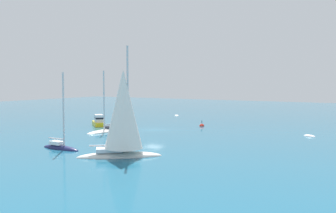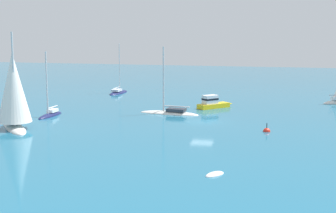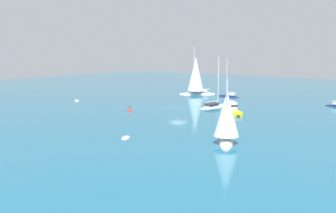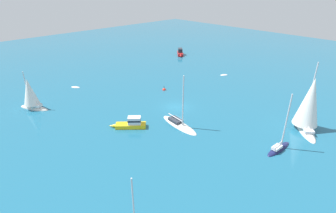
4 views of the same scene
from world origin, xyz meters
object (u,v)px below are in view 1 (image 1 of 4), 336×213
Objects in this scene: dinghy at (177,116)px; sailboat_1 at (123,103)px; yacht at (123,116)px; skiff at (310,136)px; ketch at (60,147)px; sloop at (109,130)px; motor_cruiser at (98,121)px; channel_buoy at (202,126)px.

dinghy is 0.30× the size of sailboat_1.
yacht is at bearing -7.99° from dinghy.
dinghy is at bearing 73.47° from yacht.
skiff is 30.55m from ketch.
sloop is 19.44m from yacht.
ketch is 0.77× the size of yacht.
ketch is (13.85, 4.96, 0.09)m from sloop.
sloop reaches higher than skiff.
skiff is 31.11m from motor_cruiser.
motor_cruiser is 3.86× the size of channel_buoy.
motor_cruiser is at bearing -138.80° from skiff.
yacht is (13.89, 13.09, 3.67)m from sloop.
dinghy is (-40.19, -9.26, -0.25)m from ketch.
skiff is at bearing 52.75° from ketch.
yacht is (23.13, -11.87, 3.84)m from skiff.
ketch reaches higher than motor_cruiser.
motor_cruiser is 21.81m from dinghy.
skiff is 0.18× the size of yacht.
dinghy is at bearing -138.20° from channel_buoy.
sloop reaches higher than motor_cruiser.
motor_cruiser is at bearing -35.29° from dinghy.
ketch is 8.89m from yacht.
sloop is 14.82m from channel_buoy.
motor_cruiser is 7.41m from sloop.
sailboat_1 is at bearing 122.02° from ketch.
sailboat_1 is (-17.34, -8.57, 1.76)m from motor_cruiser.
sloop is at bearing -127.08° from skiff.
sailboat_1 is 5.70× the size of channel_buoy.
yacht is at bearing 49.35° from sloop.
sailboat_1 is (-12.69, -39.32, 2.45)m from skiff.
ketch reaches higher than channel_buoy.
dinghy is (-17.11, -29.26, 0.00)m from skiff.
yacht reaches higher than ketch.
yacht reaches higher than channel_buoy.
skiff is 1.55× the size of channel_buoy.
ketch is at bearing -18.40° from dinghy.
yacht reaches higher than dinghy.
ketch is 41.25m from dinghy.
yacht reaches higher than sailboat_1.
motor_cruiser is 0.68× the size of sailboat_1.
channel_buoy is at bearing 10.43° from dinghy.
skiff is at bearing 22.93° from yacht.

